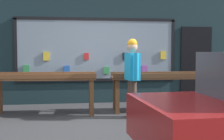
# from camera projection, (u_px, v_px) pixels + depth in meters

# --- Properties ---
(ground_plane) EXTENTS (40.00, 40.00, 0.00)m
(ground_plane) POSITION_uv_depth(u_px,v_px,m) (109.00, 122.00, 6.27)
(ground_plane) COLOR #38383A
(shopfront_facade) EXTENTS (7.48, 0.29, 3.25)m
(shopfront_facade) POSITION_uv_depth(u_px,v_px,m) (99.00, 44.00, 8.54)
(shopfront_facade) COLOR #192D33
(shopfront_facade) RESTS_ON ground_plane
(display_table_left) EXTENTS (2.31, 0.80, 0.93)m
(display_table_left) POSITION_uv_depth(u_px,v_px,m) (45.00, 81.00, 6.93)
(display_table_left) COLOR brown
(display_table_left) RESTS_ON ground_plane
(display_table_right) EXTENTS (2.30, 0.76, 0.92)m
(display_table_right) POSITION_uv_depth(u_px,v_px,m) (160.00, 80.00, 7.32)
(display_table_right) COLOR brown
(display_table_right) RESTS_ON ground_plane
(person_browsing) EXTENTS (0.26, 0.66, 1.68)m
(person_browsing) POSITION_uv_depth(u_px,v_px,m) (132.00, 72.00, 6.58)
(person_browsing) COLOR #4C382D
(person_browsing) RESTS_ON ground_plane
(small_dog) EXTENTS (0.40, 0.54, 0.38)m
(small_dog) POSITION_uv_depth(u_px,v_px,m) (158.00, 108.00, 6.42)
(small_dog) COLOR black
(small_dog) RESTS_ON ground_plane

